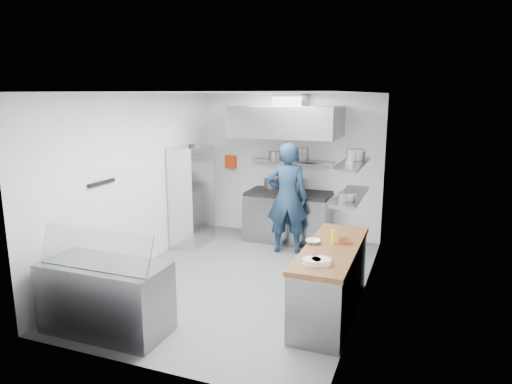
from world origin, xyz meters
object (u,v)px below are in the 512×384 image
at_px(chef, 287,198).
at_px(display_case, 106,297).
at_px(gas_range, 288,218).
at_px(wire_rack, 192,196).

relative_size(chef, display_case, 1.32).
bearing_deg(display_case, gas_range, 76.07).
height_order(chef, display_case, chef).
bearing_deg(display_case, wire_rack, 100.61).
bearing_deg(wire_rack, display_case, -79.39).
xyz_separation_m(chef, wire_rack, (-1.79, -0.19, -0.07)).
height_order(gas_range, display_case, gas_range).
distance_m(chef, wire_rack, 1.80).
relative_size(gas_range, display_case, 1.07).
height_order(gas_range, chef, chef).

